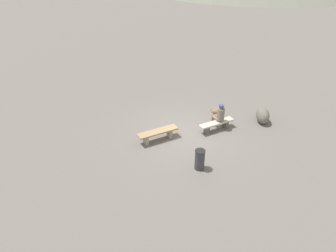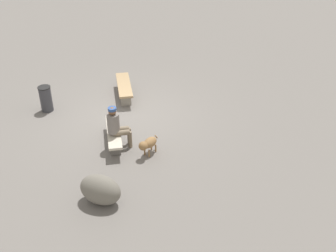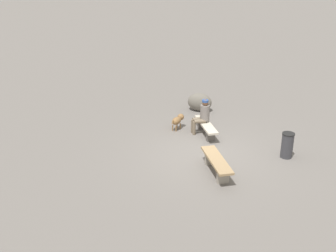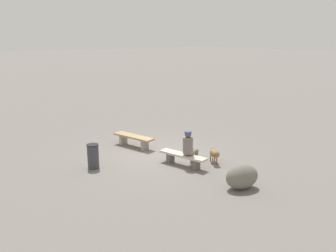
{
  "view_description": "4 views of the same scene",
  "coord_description": "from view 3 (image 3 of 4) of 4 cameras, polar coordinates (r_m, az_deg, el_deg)",
  "views": [
    {
      "loc": [
        -3.67,
        -10.96,
        7.35
      ],
      "look_at": [
        -0.83,
        -0.15,
        0.63
      ],
      "focal_mm": 32.09,
      "sensor_mm": 36.0,
      "label": 1
    },
    {
      "loc": [
        11.07,
        2.06,
        6.6
      ],
      "look_at": [
        1.09,
        1.44,
        0.36
      ],
      "focal_mm": 44.31,
      "sensor_mm": 36.0,
      "label": 2
    },
    {
      "loc": [
        -12.33,
        1.0,
        6.16
      ],
      "look_at": [
        1.17,
        1.3,
        0.46
      ],
      "focal_mm": 45.07,
      "sensor_mm": 36.0,
      "label": 3
    },
    {
      "loc": [
        9.79,
        -7.37,
        4.25
      ],
      "look_at": [
        -0.65,
        1.05,
        0.79
      ],
      "focal_mm": 36.97,
      "sensor_mm": 36.0,
      "label": 4
    }
  ],
  "objects": [
    {
      "name": "bench_left",
      "position": [
        12.53,
        6.59,
        -4.96
      ],
      "size": [
        1.87,
        0.85,
        0.47
      ],
      "rotation": [
        0.0,
        0.0,
        0.23
      ],
      "color": "gray",
      "rests_on": "ground"
    },
    {
      "name": "boulder",
      "position": [
        17.29,
        4.3,
        3.25
      ],
      "size": [
        0.88,
        1.13,
        0.74
      ],
      "primitive_type": "ellipsoid",
      "rotation": [
        0.0,
        0.0,
        2.83
      ],
      "color": "#6B665B",
      "rests_on": "ground"
    },
    {
      "name": "bench_right",
      "position": [
        15.07,
        5.17,
        -0.11
      ],
      "size": [
        1.78,
        0.76,
        0.42
      ],
      "rotation": [
        0.0,
        0.0,
        0.23
      ],
      "color": "#605B56",
      "rests_on": "ground"
    },
    {
      "name": "ground",
      "position": [
        13.83,
        5.3,
        -3.82
      ],
      "size": [
        210.0,
        210.0,
        0.06
      ],
      "primitive_type": "cube",
      "color": "slate"
    },
    {
      "name": "trash_bin",
      "position": [
        13.87,
        15.82,
        -2.52
      ],
      "size": [
        0.4,
        0.4,
        0.83
      ],
      "color": "#38383D",
      "rests_on": "ground"
    },
    {
      "name": "seated_person",
      "position": [
        15.05,
        4.72,
        1.61
      ],
      "size": [
        0.44,
        0.65,
        1.26
      ],
      "rotation": [
        0.0,
        0.0,
        0.26
      ],
      "color": "slate",
      "rests_on": "ground"
    },
    {
      "name": "dog",
      "position": [
        15.47,
        1.33,
        0.84
      ],
      "size": [
        0.66,
        0.51,
        0.53
      ],
      "rotation": [
        0.0,
        0.0,
        5.72
      ],
      "color": "olive",
      "rests_on": "ground"
    }
  ]
}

